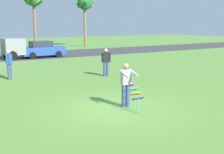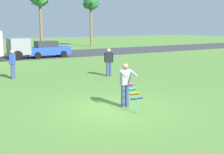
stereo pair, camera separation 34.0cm
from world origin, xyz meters
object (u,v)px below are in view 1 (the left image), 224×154
Objects in this scene: palm_tree_far_left at (85,4)px; person_walker_near at (9,64)px; kite_held at (136,94)px; parked_car_blue at (42,49)px; palm_tree_centre_far at (34,0)px; person_walker_far at (106,61)px; person_kite_flyer at (126,83)px.

person_walker_near is at bearing -127.22° from palm_tree_far_left.
palm_tree_far_left is (13.56, 30.13, 5.28)m from kite_held.
parked_car_blue is 9.72m from palm_tree_centre_far.
person_walker_near is (-2.26, 9.31, 0.26)m from kite_held.
parked_car_blue is at bearing 88.65° from person_walker_far.
kite_held is 0.24× the size of parked_car_blue.
person_kite_flyer is at bearing -99.97° from parked_car_blue.
person_walker_far is (-10.45, -22.94, -5.02)m from palm_tree_far_left.
person_walker_far is (5.36, -2.12, 0.00)m from person_walker_near.
palm_tree_centre_far is 1.01× the size of palm_tree_far_left.
palm_tree_far_left reaches higher than parked_car_blue.
person_walker_near is (-7.62, -18.24, -5.12)m from palm_tree_centre_far.
parked_car_blue is 0.57× the size of palm_tree_centre_far.
kite_held is at bearing -76.37° from person_walker_near.
person_walker_far is at bearing -96.33° from palm_tree_centre_far.
person_kite_flyer is at bearing -114.62° from palm_tree_far_left.
person_walker_far reaches higher than parked_car_blue.
palm_tree_centre_far is at bearing 78.97° from kite_held.
palm_tree_far_left is at bearing 52.78° from person_walker_near.
palm_tree_centre_far is 20.42m from person_walker_near.
person_walker_far is (-0.29, -12.44, 0.16)m from parked_car_blue.
parked_car_blue is 2.44× the size of person_walker_far.
kite_held is 9.58m from person_walker_near.
palm_tree_centre_far is (5.37, 27.55, 5.38)m from kite_held.
person_walker_far reaches higher than kite_held.
person_kite_flyer is at bearing -101.15° from palm_tree_centre_far.
kite_held is 19.92m from parked_car_blue.
palm_tree_far_left reaches higher than person_walker_near.
person_walker_near is (-5.66, -10.32, 0.16)m from parked_car_blue.
palm_tree_far_left is at bearing 65.51° from person_walker_far.
kite_held is at bearing -114.23° from palm_tree_far_left.
palm_tree_centre_far is (1.97, 7.92, 5.28)m from parked_car_blue.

